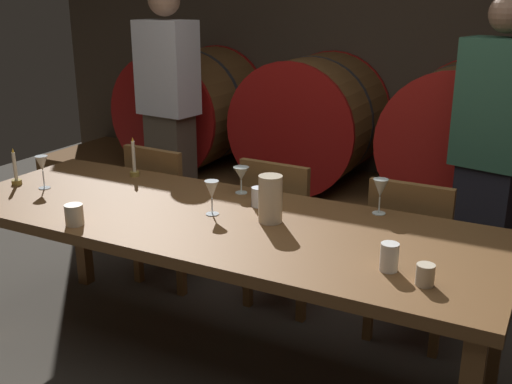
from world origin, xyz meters
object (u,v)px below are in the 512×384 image
wine_glass_far_left (42,165)px  wine_barrel_center_left (312,121)px  chair_right (411,253)px  wine_glass_far_right (380,189)px  candle_left (16,175)px  cup_far_left (74,215)px  chair_left (167,208)px  wine_glass_center_right (212,191)px  guest_left (169,117)px  cup_center_right (389,257)px  chair_center (283,227)px  pitcher (270,199)px  wine_glass_center_left (241,174)px  wine_barrel_center_right (463,136)px  candle_right (134,165)px  guest_right (491,159)px  cup_far_right (425,275)px  dining_table (214,231)px  wine_barrel_far_left (192,109)px  cup_center_left (259,197)px

wine_glass_far_left → wine_barrel_center_left: bearing=69.4°
chair_right → wine_glass_far_right: bearing=72.0°
candle_left → cup_far_left: 0.74m
chair_left → wine_glass_center_right: bearing=142.8°
guest_left → cup_center_right: size_ratio=17.07×
chair_center → pitcher: 0.77m
chair_center → pitcher: (0.23, -0.63, 0.39)m
chair_center → wine_glass_center_left: bearing=80.3°
wine_barrel_center_right → candle_right: size_ratio=4.21×
guest_right → guest_left: bearing=14.8°
pitcher → guest_left: bearing=139.9°
wine_glass_far_right → cup_center_right: bearing=-70.0°
wine_glass_far_right → cup_far_right: (0.35, -0.62, -0.08)m
chair_left → cup_center_right: 1.81m
candle_left → chair_right: bearing=21.3°
guest_left → wine_glass_far_left: guest_left is taller
guest_right → cup_far_left: size_ratio=18.97×
chair_left → dining_table: bearing=142.7°
chair_right → cup_far_left: bearing=40.9°
wine_barrel_center_left → wine_glass_far_left: (-0.70, -1.86, 0.04)m
guest_right → wine_glass_far_right: size_ratio=10.59×
chair_center → wine_glass_far_right: (0.62, -0.31, 0.40)m
guest_left → wine_glass_center_right: (1.04, -1.14, -0.03)m
chair_center → dining_table: bearing=90.9°
wine_glass_far_right → wine_barrel_far_left: bearing=143.7°
candle_right → guest_left: bearing=113.0°
candle_left → wine_glass_far_left: size_ratio=1.15×
dining_table → guest_left: size_ratio=1.42×
chair_left → guest_right: (1.74, 0.54, 0.40)m
pitcher → cup_far_right: (0.74, -0.30, -0.07)m
wine_barrel_far_left → wine_barrel_center_right: size_ratio=1.00×
wine_glass_center_left → cup_center_right: 1.05m
dining_table → wine_glass_center_right: bearing=135.8°
guest_left → cup_center_right: 2.34m
wine_glass_far_left → wine_glass_center_right: size_ratio=1.08×
dining_table → wine_glass_center_right: size_ratio=16.12×
wine_glass_far_left → pitcher: bearing=5.2°
cup_center_right → wine_glass_far_left: bearing=175.9°
wine_barrel_far_left → candle_left: (0.15, -1.88, -0.03)m
candle_right → chair_right: bearing=12.9°
chair_center → wine_glass_far_left: wine_glass_far_left is taller
chair_center → pitcher: pitcher is taller
wine_glass_far_left → cup_far_left: wine_glass_far_left is taller
wine_glass_far_right → wine_glass_center_right: bearing=-151.6°
dining_table → chair_left: chair_left is taller
dining_table → wine_glass_far_left: wine_glass_far_left is taller
wine_barrel_center_left → wine_glass_far_right: (0.93, -1.43, 0.04)m
chair_right → guest_right: (0.26, 0.51, 0.40)m
wine_glass_far_right → cup_center_left: size_ratio=1.78×
wine_barrel_center_left → wine_glass_center_left: bearing=-81.0°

